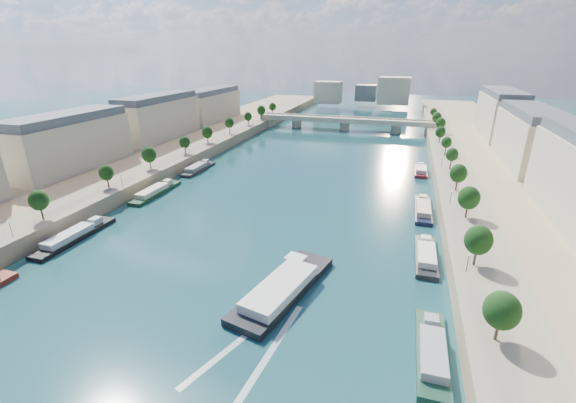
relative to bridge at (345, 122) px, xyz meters
The scene contains 17 objects.
ground 116.49m from the bridge, 90.00° to the right, with size 700.00×700.00×0.00m, color #0B2B31.
quay_left 136.87m from the bridge, 121.74° to the right, with size 44.00×520.00×5.00m, color #9E8460.
quay_right 136.87m from the bridge, 58.26° to the right, with size 44.00×520.00×5.00m, color #9E8460.
pave_left 129.59m from the bridge, 116.09° to the right, with size 14.00×520.00×0.10m, color gray.
pave_right 129.59m from the bridge, 63.91° to the right, with size 14.00×520.00×0.10m, color gray.
trees_left 127.03m from the bridge, 115.68° to the right, with size 4.80×268.80×8.26m.
trees_right 119.88m from the bridge, 62.66° to the right, with size 4.80×268.80×8.26m.
lamps_left 136.88m from the bridge, 112.56° to the right, with size 0.36×200.36×4.28m.
lamps_right 123.16m from the bridge, 64.76° to the right, with size 0.36×200.36×4.28m.
buildings_left 135.09m from the bridge, 129.16° to the right, with size 16.00×226.00×23.20m.
buildings_right 135.09m from the bridge, 50.84° to the right, with size 16.00×226.00×23.20m.
skyline 103.64m from the bridge, 88.23° to the left, with size 79.00×42.00×22.00m.
bridge is the anchor object (origin of this frame).
tour_barge 183.23m from the bridge, 84.94° to the right, with size 15.69×32.05×4.19m.
wake 199.72m from the bridge, 85.36° to the right, with size 13.51×25.97×0.04m.
moored_barges_left 179.45m from the bridge, 104.69° to the right, with size 5.00×155.43×3.60m.
moored_barges_right 170.37m from the bridge, 74.51° to the right, with size 5.00×167.68×3.60m.
Camera 1 is at (37.15, -31.66, 47.89)m, focal length 24.00 mm.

